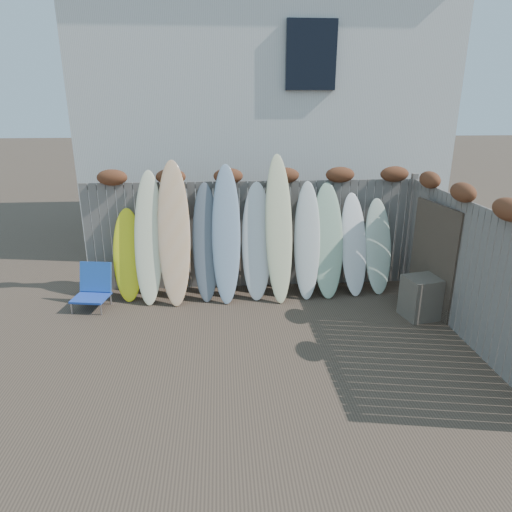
{
  "coord_description": "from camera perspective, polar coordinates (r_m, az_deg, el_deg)",
  "views": [
    {
      "loc": [
        -0.54,
        -5.68,
        3.36
      ],
      "look_at": [
        0.0,
        1.2,
        1.0
      ],
      "focal_mm": 32.0,
      "sensor_mm": 36.0,
      "label": 1
    }
  ],
  "objects": [
    {
      "name": "wooden_crate",
      "position": [
        7.88,
        20.11,
        -4.86
      ],
      "size": [
        0.67,
        0.6,
        0.68
      ],
      "primitive_type": "cube",
      "rotation": [
        0.0,
        0.0,
        0.2
      ],
      "color": "#50433C",
      "rests_on": "ground"
    },
    {
      "name": "surfboard_5",
      "position": [
        8.03,
        0.09,
        1.86
      ],
      "size": [
        0.58,
        0.75,
        2.01
      ],
      "primitive_type": "ellipsoid",
      "rotation": [
        -0.31,
        0.0,
        -0.07
      ],
      "color": "white",
      "rests_on": "ground"
    },
    {
      "name": "house",
      "position": [
        12.22,
        0.42,
        18.14
      ],
      "size": [
        8.5,
        5.5,
        6.33
      ],
      "color": "silver",
      "rests_on": "ground"
    },
    {
      "name": "right_fence",
      "position": [
        7.25,
        24.96,
        -0.75
      ],
      "size": [
        0.28,
        4.4,
        2.24
      ],
      "color": "slate",
      "rests_on": "ground"
    },
    {
      "name": "back_fence",
      "position": [
        8.38,
        -0.23,
        3.84
      ],
      "size": [
        6.05,
        0.28,
        2.24
      ],
      "color": "slate",
      "rests_on": "ground"
    },
    {
      "name": "surfboard_7",
      "position": [
        8.12,
        6.4,
        1.95
      ],
      "size": [
        0.53,
        0.76,
        2.02
      ],
      "primitive_type": "ellipsoid",
      "rotation": [
        -0.31,
        0.0,
        -0.1
      ],
      "color": "silver",
      "rests_on": "ground"
    },
    {
      "name": "surfboard_3",
      "position": [
        8.01,
        -6.31,
        1.69
      ],
      "size": [
        0.46,
        0.72,
        2.02
      ],
      "primitive_type": "ellipsoid",
      "rotation": [
        -0.31,
        0.0,
        -0.0
      ],
      "color": "slate",
      "rests_on": "ground"
    },
    {
      "name": "surfboard_2",
      "position": [
        7.93,
        -10.22,
        2.81
      ],
      "size": [
        0.58,
        0.86,
        2.41
      ],
      "primitive_type": "ellipsoid",
      "rotation": [
        -0.31,
        0.0,
        0.04
      ],
      "color": "#E2A480",
      "rests_on": "ground"
    },
    {
      "name": "beach_chair",
      "position": [
        8.27,
        -19.67,
        -3.7
      ],
      "size": [
        0.64,
        0.67,
        0.74
      ],
      "color": "#2345B1",
      "rests_on": "ground"
    },
    {
      "name": "surfboard_10",
      "position": [
        8.58,
        14.99,
        1.17
      ],
      "size": [
        0.5,
        0.62,
        1.69
      ],
      "primitive_type": "ellipsoid",
      "rotation": [
        -0.31,
        0.0,
        0.02
      ],
      "color": "beige",
      "rests_on": "ground"
    },
    {
      "name": "surfboard_0",
      "position": [
        8.28,
        -15.71,
        0.11
      ],
      "size": [
        0.52,
        0.59,
        1.59
      ],
      "primitive_type": "ellipsoid",
      "rotation": [
        -0.31,
        0.0,
        0.02
      ],
      "color": "#FFF417",
      "rests_on": "ground"
    },
    {
      "name": "surfboard_1",
      "position": [
        8.05,
        -13.26,
        2.22
      ],
      "size": [
        0.54,
        0.82,
        2.24
      ],
      "primitive_type": "ellipsoid",
      "rotation": [
        -0.31,
        0.0,
        -0.06
      ],
      "color": "#FDF9C6",
      "rests_on": "ground"
    },
    {
      "name": "surfboard_4",
      "position": [
        7.91,
        -3.75,
        2.74
      ],
      "size": [
        0.53,
        0.84,
        2.33
      ],
      "primitive_type": "ellipsoid",
      "rotation": [
        -0.31,
        0.0,
        -0.04
      ],
      "color": "#8DA4BC",
      "rests_on": "ground"
    },
    {
      "name": "surfboard_9",
      "position": [
        8.39,
        12.11,
        1.41
      ],
      "size": [
        0.52,
        0.68,
        1.8
      ],
      "primitive_type": "ellipsoid",
      "rotation": [
        -0.31,
        0.0,
        0.07
      ],
      "color": "white",
      "rests_on": "ground"
    },
    {
      "name": "surfboard_6",
      "position": [
        7.93,
        2.87,
        3.41
      ],
      "size": [
        0.47,
        0.87,
        2.49
      ],
      "primitive_type": "ellipsoid",
      "rotation": [
        -0.31,
        0.0,
        0.01
      ],
      "color": "beige",
      "rests_on": "ground"
    },
    {
      "name": "lattice_panel",
      "position": [
        7.99,
        21.24,
        -0.34
      ],
      "size": [
        0.21,
        1.2,
        1.81
      ],
      "primitive_type": "cube",
      "rotation": [
        0.0,
        0.0,
        0.13
      ],
      "color": "brown",
      "rests_on": "ground"
    },
    {
      "name": "ground",
      "position": [
        6.62,
        0.83,
        -11.62
      ],
      "size": [
        80.0,
        80.0,
        0.0
      ],
      "primitive_type": "plane",
      "color": "#493A2D"
    },
    {
      "name": "surfboard_8",
      "position": [
        8.2,
        8.95,
        1.91
      ],
      "size": [
        0.56,
        0.72,
        1.99
      ],
      "primitive_type": "ellipsoid",
      "rotation": [
        -0.31,
        0.0,
        -0.02
      ],
      "color": "#ADCEA8",
      "rests_on": "ground"
    }
  ]
}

